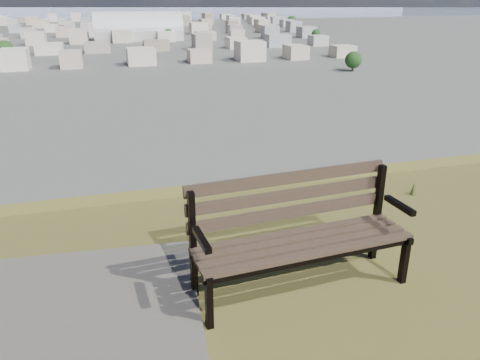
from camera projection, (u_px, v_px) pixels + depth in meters
name	position (u px, v px, depth m)	size (l,w,h in m)	color
park_bench	(298.00, 227.00, 4.13)	(1.98, 0.75, 1.02)	#49362A
arena	(139.00, 31.00, 294.99)	(54.38, 23.79, 22.78)	#B9B9B5
city_blocks	(100.00, 27.00, 362.60)	(395.00, 361.00, 7.00)	silver
city_trees	(57.00, 33.00, 287.99)	(406.52, 387.20, 9.98)	#302018
bay_water	(97.00, 11.00, 814.87)	(2400.00, 700.00, 0.12)	#93A2BB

